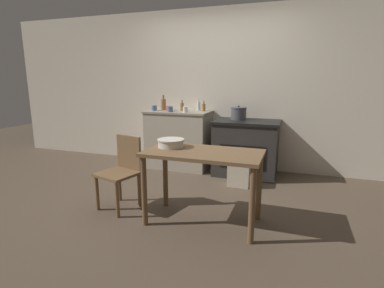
{
  "coord_description": "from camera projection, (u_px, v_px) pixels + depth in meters",
  "views": [
    {
      "loc": [
        1.27,
        -3.25,
        1.45
      ],
      "look_at": [
        0.0,
        0.38,
        0.61
      ],
      "focal_mm": 28.0,
      "sensor_mm": 36.0,
      "label": 1
    }
  ],
  "objects": [
    {
      "name": "bottle_left",
      "position": [
        163.0,
        104.0,
        4.96
      ],
      "size": [
        0.08,
        0.08,
        0.25
      ],
      "color": "olive",
      "rests_on": "counter_cabinet"
    },
    {
      "name": "stock_pot",
      "position": [
        239.0,
        113.0,
        4.58
      ],
      "size": [
        0.25,
        0.25,
        0.21
      ],
      "color": "#4C4C51",
      "rests_on": "stove"
    },
    {
      "name": "bottle_mid_left",
      "position": [
        199.0,
        106.0,
        4.93
      ],
      "size": [
        0.06,
        0.06,
        0.19
      ],
      "color": "silver",
      "rests_on": "counter_cabinet"
    },
    {
      "name": "wall_back",
      "position": [
        216.0,
        90.0,
        4.91
      ],
      "size": [
        8.0,
        0.07,
        2.55
      ],
      "color": "beige",
      "rests_on": "ground_plane"
    },
    {
      "name": "cup_mid_right",
      "position": [
        168.0,
        108.0,
        4.86
      ],
      "size": [
        0.08,
        0.08,
        0.08
      ],
      "primitive_type": "cylinder",
      "color": "#B74C42",
      "rests_on": "counter_cabinet"
    },
    {
      "name": "bottle_far_left",
      "position": [
        204.0,
        107.0,
        4.8
      ],
      "size": [
        0.06,
        0.06,
        0.16
      ],
      "color": "olive",
      "rests_on": "counter_cabinet"
    },
    {
      "name": "cup_center_right",
      "position": [
        170.0,
        109.0,
        4.69
      ],
      "size": [
        0.09,
        0.09,
        0.09
      ],
      "primitive_type": "cylinder",
      "color": "#4C6B99",
      "rests_on": "counter_cabinet"
    },
    {
      "name": "ground_plane",
      "position": [
        182.0,
        198.0,
        3.72
      ],
      "size": [
        14.0,
        14.0,
        0.0
      ],
      "primitive_type": "plane",
      "color": "brown"
    },
    {
      "name": "flour_sack",
      "position": [
        239.0,
        175.0,
        4.12
      ],
      "size": [
        0.29,
        0.21,
        0.3
      ],
      "primitive_type": "cube",
      "color": "beige",
      "rests_on": "ground_plane"
    },
    {
      "name": "counter_cabinet",
      "position": [
        179.0,
        139.0,
        4.96
      ],
      "size": [
        1.03,
        0.61,
        0.94
      ],
      "color": "#B2A893",
      "rests_on": "ground_plane"
    },
    {
      "name": "bottle_center_left",
      "position": [
        182.0,
        107.0,
        4.84
      ],
      "size": [
        0.06,
        0.06,
        0.18
      ],
      "color": "olive",
      "rests_on": "counter_cabinet"
    },
    {
      "name": "stove",
      "position": [
        246.0,
        148.0,
        4.58
      ],
      "size": [
        0.97,
        0.68,
        0.84
      ],
      "color": "#2D2B28",
      "rests_on": "ground_plane"
    },
    {
      "name": "work_table",
      "position": [
        203.0,
        163.0,
        2.98
      ],
      "size": [
        1.16,
        0.61,
        0.75
      ],
      "color": "brown",
      "rests_on": "ground_plane"
    },
    {
      "name": "cup_right",
      "position": [
        154.0,
        108.0,
        4.9
      ],
      "size": [
        0.08,
        0.08,
        0.08
      ],
      "primitive_type": "cylinder",
      "color": "#4C6B99",
      "rests_on": "counter_cabinet"
    },
    {
      "name": "chair",
      "position": [
        122.0,
        170.0,
        3.39
      ],
      "size": [
        0.49,
        0.49,
        0.82
      ],
      "rotation": [
        0.0,
        0.0,
        -0.27
      ],
      "color": "brown",
      "rests_on": "ground_plane"
    },
    {
      "name": "cup_center",
      "position": [
        185.0,
        110.0,
        4.64
      ],
      "size": [
        0.07,
        0.07,
        0.09
      ],
      "primitive_type": "cylinder",
      "color": "silver",
      "rests_on": "counter_cabinet"
    },
    {
      "name": "mixing_bowl_large",
      "position": [
        171.0,
        143.0,
        3.13
      ],
      "size": [
        0.29,
        0.29,
        0.09
      ],
      "color": "silver",
      "rests_on": "work_table"
    }
  ]
}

